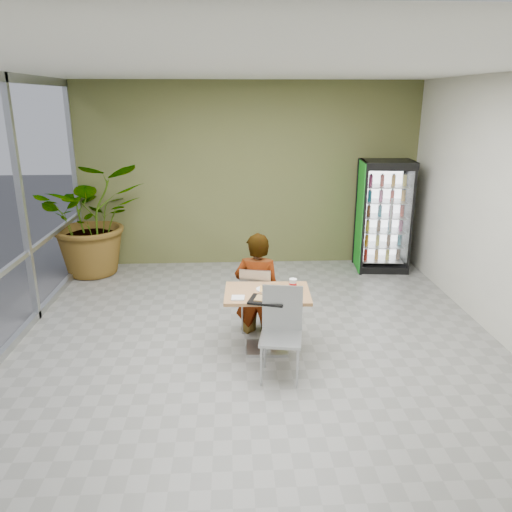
# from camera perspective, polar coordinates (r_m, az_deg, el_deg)

# --- Properties ---
(ground) EXTENTS (7.00, 7.00, 0.00)m
(ground) POSITION_cam_1_polar(r_m,az_deg,el_deg) (6.03, 0.40, -11.11)
(ground) COLOR gray
(ground) RESTS_ON ground
(room_envelope) EXTENTS (6.00, 7.00, 3.20)m
(room_envelope) POSITION_cam_1_polar(r_m,az_deg,el_deg) (5.45, 0.44, 3.82)
(room_envelope) COLOR beige
(room_envelope) RESTS_ON ground
(dining_table) EXTENTS (1.01, 0.73, 0.75)m
(dining_table) POSITION_cam_1_polar(r_m,az_deg,el_deg) (5.89, 1.28, -6.06)
(dining_table) COLOR #A47546
(dining_table) RESTS_ON ground
(chair_far) EXTENTS (0.46, 0.46, 0.88)m
(chair_far) POSITION_cam_1_polar(r_m,az_deg,el_deg) (6.34, 0.01, -4.47)
(chair_far) COLOR #A8AAAC
(chair_far) RESTS_ON ground
(chair_near) EXTENTS (0.50, 0.51, 0.99)m
(chair_near) POSITION_cam_1_polar(r_m,az_deg,el_deg) (5.40, 2.94, -7.86)
(chair_near) COLOR #A8AAAC
(chair_near) RESTS_ON ground
(seated_woman) EXTENTS (0.66, 0.50, 1.62)m
(seated_woman) POSITION_cam_1_polar(r_m,az_deg,el_deg) (6.38, 0.16, -4.38)
(seated_woman) COLOR black
(seated_woman) RESTS_ON ground
(pizza_plate) EXTENTS (0.30, 0.25, 0.03)m
(pizza_plate) POSITION_cam_1_polar(r_m,az_deg,el_deg) (5.86, 1.06, -3.72)
(pizza_plate) COLOR white
(pizza_plate) RESTS_ON dining_table
(soda_cup) EXTENTS (0.09, 0.09, 0.16)m
(soda_cup) POSITION_cam_1_polar(r_m,az_deg,el_deg) (5.80, 4.24, -3.38)
(soda_cup) COLOR white
(soda_cup) RESTS_ON dining_table
(napkin_stack) EXTENTS (0.16, 0.16, 0.02)m
(napkin_stack) POSITION_cam_1_polar(r_m,az_deg,el_deg) (5.61, -2.07, -4.81)
(napkin_stack) COLOR white
(napkin_stack) RESTS_ON dining_table
(cafeteria_tray) EXTENTS (0.47, 0.39, 0.02)m
(cafeteria_tray) POSITION_cam_1_polar(r_m,az_deg,el_deg) (5.54, 1.32, -5.09)
(cafeteria_tray) COLOR black
(cafeteria_tray) RESTS_ON dining_table
(beverage_fridge) EXTENTS (0.93, 0.74, 1.91)m
(beverage_fridge) POSITION_cam_1_polar(r_m,az_deg,el_deg) (8.92, 14.41, 4.43)
(beverage_fridge) COLOR black
(beverage_fridge) RESTS_ON ground
(potted_plant) EXTENTS (2.10, 1.95, 1.93)m
(potted_plant) POSITION_cam_1_polar(r_m,az_deg,el_deg) (8.88, -18.13, 4.11)
(potted_plant) COLOR #285C24
(potted_plant) RESTS_ON ground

